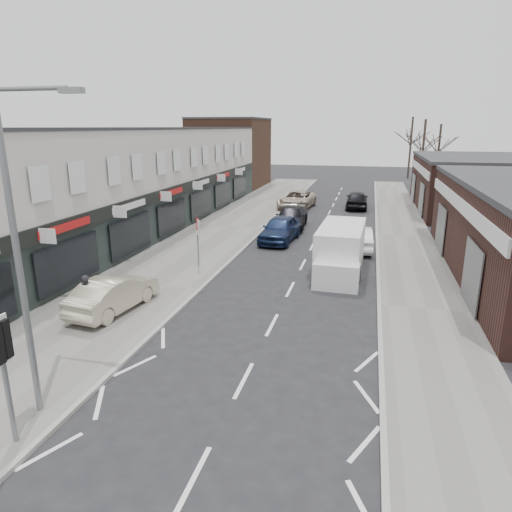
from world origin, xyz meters
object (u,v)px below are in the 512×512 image
Objects in this scene: warning_sign at (198,227)px; street_lamp at (22,241)px; traffic_light at (1,352)px; parked_car_left_b at (291,217)px; sedan_on_pavement at (114,294)px; white_van at (340,250)px; parked_car_right_a at (358,238)px; parked_car_right_b at (357,200)px; pedestrian at (87,296)px; parked_car_left_c at (297,200)px; parked_car_left_a at (280,229)px.

street_lamp is at bearing -87.16° from warning_sign.
traffic_light is 25.24m from parked_car_left_b.
white_van is at bearing -130.11° from sedan_on_pavement.
parked_car_right_b is (-0.53, 14.72, 0.09)m from parked_car_right_a.
street_lamp is at bearing -112.89° from white_van.
traffic_light is 7.39m from pedestrian.
parked_car_right_a is (7.25, 18.68, -3.90)m from street_lamp.
warning_sign is 19.49m from parked_car_left_c.
pedestrian is at bearing 60.12° from sedan_on_pavement.
pedestrian is at bearing 70.87° from parked_car_right_b.
parked_car_right_b is (6.73, 33.40, -3.82)m from street_lamp.
parked_car_left_a reaches higher than parked_car_right_a.
white_van is at bearing 88.44° from parked_car_right_b.
sedan_on_pavement is at bearing 104.05° from traffic_light.
parked_car_left_a is at bearing 83.23° from street_lamp.
parked_car_left_b is (4.11, 17.48, -0.06)m from sedan_on_pavement.
white_van is at bearing 67.28° from traffic_light.
traffic_light is 0.55× the size of parked_car_left_c.
parked_car_right_a is at bearing -61.77° from parked_car_left_c.
warning_sign is at bearing -92.98° from sedan_on_pavement.
street_lamp is 7.65m from sedan_on_pavement.
parked_car_left_b is (0.00, 4.30, -0.06)m from parked_car_left_a.
street_lamp is 4.74× the size of pedestrian.
white_van is at bearing -48.39° from parked_car_left_a.
street_lamp is 13.04m from warning_sign.
parked_car_left_a is at bearing -108.02° from pedestrian.
traffic_light is 35.27m from parked_car_right_b.
parked_car_left_c is at bearing 83.86° from warning_sign.
pedestrian reaches higher than sedan_on_pavement.
parked_car_left_a reaches higher than parked_car_left_c.
parked_car_left_b is at bearing 84.99° from traffic_light.
parked_car_left_c is at bearing 12.54° from parked_car_right_b.
parked_car_right_a is (5.80, -13.45, -0.07)m from parked_car_left_c.
pedestrian is at bearing -104.36° from parked_car_left_a.
parked_car_left_a is at bearing -81.10° from parked_car_left_c.
parked_car_right_a is (7.88, 5.88, -1.49)m from warning_sign.
street_lamp is at bearing 95.88° from traffic_light.
street_lamp reaches higher than parked_car_left_b.
warning_sign is at bearing -91.25° from parked_car_left_c.
parked_car_right_a is 0.92× the size of parked_car_right_b.
traffic_light is 0.51× the size of white_van.
white_van is 3.62× the size of pedestrian.
sedan_on_pavement is 28.31m from parked_car_right_b.
white_van is 6.94m from parked_car_left_a.
pedestrian is at bearing -134.44° from white_van.
parked_car_right_b is (0.20, 19.33, -0.31)m from white_van.
warning_sign reaches higher than white_van.
parked_car_left_c is at bearing -89.97° from sedan_on_pavement.
warning_sign reaches higher than parked_car_left_a.
parked_car_right_b reaches higher than parked_car_left_c.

